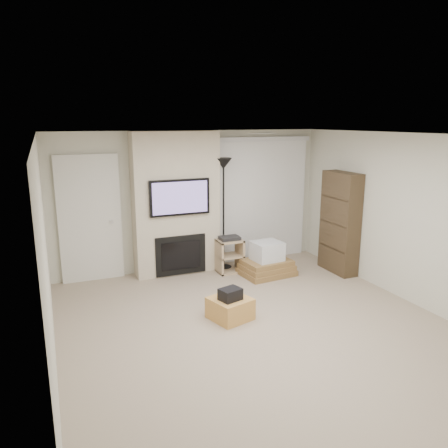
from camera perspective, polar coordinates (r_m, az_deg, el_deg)
name	(u,v)px	position (r m, az deg, el deg)	size (l,w,h in m)	color
floor	(259,328)	(5.94, 4.55, -13.40)	(5.00, 5.50, 0.00)	tan
ceiling	(263,135)	(5.30, 5.05, 11.49)	(5.00, 5.50, 0.00)	white
wall_back	(192,200)	(7.97, -4.26, 3.09)	(5.00, 2.50, 0.00)	beige
wall_front	(443,333)	(3.43, 26.72, -12.60)	(5.00, 2.50, 0.00)	beige
wall_left	(46,261)	(4.92, -22.21, -4.44)	(5.50, 2.50, 0.00)	beige
wall_right	(413,220)	(6.97, 23.42, 0.50)	(5.50, 2.50, 0.00)	beige
hvac_vent	(262,133)	(6.20, 4.94, 11.73)	(0.35, 0.18, 0.01)	silver
ottoman	(230,308)	(6.11, 0.80, -10.96)	(0.50, 0.50, 0.30)	#CC9349
black_bag	(230,294)	(5.98, 0.83, -9.15)	(0.28, 0.22, 0.16)	black
fireplace_wall	(176,205)	(7.68, -6.25, 2.54)	(1.50, 0.47, 2.50)	beige
entry_door	(90,220)	(7.62, -17.10, 0.54)	(1.02, 0.11, 2.14)	silver
vertical_blinds	(261,195)	(8.46, 4.91, 3.83)	(1.98, 0.10, 2.37)	silver
floor_lamp	(223,182)	(7.76, -0.07, 5.44)	(0.30, 0.30, 2.03)	black
av_stand	(229,253)	(7.85, 0.72, -3.85)	(0.45, 0.38, 0.66)	tan
box_stack	(267,262)	(7.77, 5.61, -5.00)	(0.96, 0.76, 0.60)	olive
bookshelf	(340,223)	(8.01, 14.90, 0.16)	(0.30, 0.80, 1.80)	#372A1A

